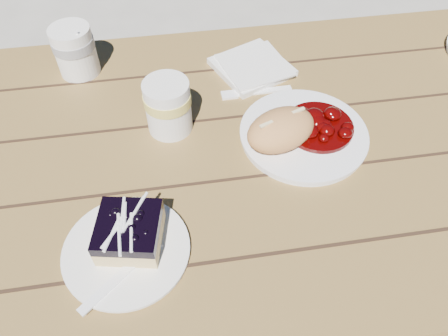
{
  "coord_description": "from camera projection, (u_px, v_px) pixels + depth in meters",
  "views": [
    {
      "loc": [
        -0.1,
        -0.56,
        1.38
      ],
      "look_at": [
        -0.03,
        -0.1,
        0.81
      ],
      "focal_mm": 35.0,
      "sensor_mm": 36.0,
      "label": 1
    }
  ],
  "objects": [
    {
      "name": "ground",
      "position": [
        228.0,
        300.0,
        1.43
      ],
      "size": [
        60.0,
        60.0,
        0.0
      ],
      "primitive_type": "plane",
      "color": "#A09B90",
      "rests_on": "ground"
    },
    {
      "name": "fork_dessert",
      "position": [
        113.0,
        282.0,
        0.66
      ],
      "size": [
        0.14,
        0.12,
        0.0
      ],
      "primitive_type": null,
      "rotation": [
        0.0,
        0.0,
        -0.86
      ],
      "color": "white",
      "rests_on": "dessert_plate"
    },
    {
      "name": "picnic_table",
      "position": [
        230.0,
        195.0,
        0.97
      ],
      "size": [
        2.0,
        1.55,
        0.75
      ],
      "color": "brown",
      "rests_on": "ground"
    },
    {
      "name": "fork_table",
      "position": [
        263.0,
        91.0,
        0.95
      ],
      "size": [
        0.16,
        0.03,
        0.0
      ],
      "primitive_type": null,
      "rotation": [
        0.0,
        0.0,
        1.59
      ],
      "color": "white",
      "rests_on": "picnic_table"
    },
    {
      "name": "bread_roll",
      "position": [
        281.0,
        130.0,
        0.81
      ],
      "size": [
        0.16,
        0.13,
        0.07
      ],
      "primitive_type": "ellipsoid",
      "rotation": [
        0.0,
        0.0,
        0.37
      ],
      "color": "tan",
      "rests_on": "main_plate"
    },
    {
      "name": "main_plate",
      "position": [
        303.0,
        135.0,
        0.86
      ],
      "size": [
        0.25,
        0.25,
        0.02
      ],
      "primitive_type": "cylinder",
      "color": "white",
      "rests_on": "picnic_table"
    },
    {
      "name": "blueberry_cake",
      "position": [
        129.0,
        232.0,
        0.69
      ],
      "size": [
        0.11,
        0.11,
        0.06
      ],
      "rotation": [
        0.0,
        0.0,
        -0.2
      ],
      "color": "#DFC179",
      "rests_on": "dessert_plate"
    },
    {
      "name": "second_cup",
      "position": [
        168.0,
        107.0,
        0.84
      ],
      "size": [
        0.09,
        0.09,
        0.11
      ],
      "primitive_type": "cylinder",
      "color": "white",
      "rests_on": "picnic_table"
    },
    {
      "name": "dessert_plate",
      "position": [
        127.0,
        251.0,
        0.7
      ],
      "size": [
        0.2,
        0.2,
        0.01
      ],
      "primitive_type": "cylinder",
      "color": "white",
      "rests_on": "picnic_table"
    },
    {
      "name": "napkin_stack",
      "position": [
        252.0,
        67.0,
        1.0
      ],
      "size": [
        0.2,
        0.2,
        0.01
      ],
      "primitive_type": "cube",
      "rotation": [
        0.0,
        0.0,
        0.41
      ],
      "color": "white",
      "rests_on": "picnic_table"
    },
    {
      "name": "coffee_cup",
      "position": [
        75.0,
        51.0,
        0.96
      ],
      "size": [
        0.09,
        0.09,
        0.11
      ],
      "primitive_type": "cylinder",
      "color": "white",
      "rests_on": "picnic_table"
    },
    {
      "name": "goulash_stew",
      "position": [
        320.0,
        121.0,
        0.84
      ],
      "size": [
        0.14,
        0.14,
        0.04
      ],
      "primitive_type": null,
      "color": "#410202",
      "rests_on": "main_plate"
    }
  ]
}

